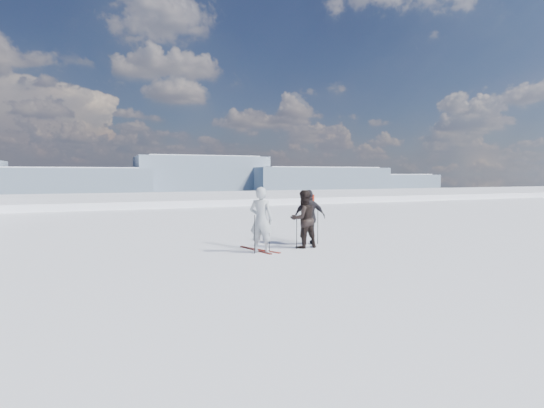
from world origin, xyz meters
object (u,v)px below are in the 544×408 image
(skier_grey, at_px, (261,220))
(skier_dark, at_px, (303,219))
(skier_pack, at_px, (310,217))
(skis_loose, at_px, (258,250))

(skier_grey, relative_size, skier_dark, 1.07)
(skier_dark, xyz_separation_m, skier_pack, (0.51, 0.54, -0.01))
(skier_dark, bearing_deg, skier_pack, -137.27)
(skier_grey, bearing_deg, skier_pack, -118.71)
(skis_loose, bearing_deg, skier_pack, 11.64)
(skier_grey, height_order, skis_loose, skier_grey)
(skier_grey, bearing_deg, skier_dark, -130.41)
(skier_grey, distance_m, skis_loose, 1.06)
(skier_dark, bearing_deg, skis_loose, -8.85)
(skier_grey, height_order, skier_pack, skier_grey)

